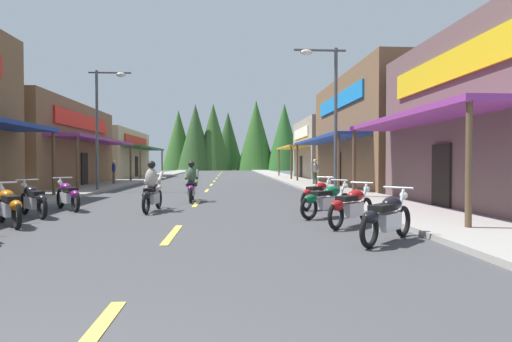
% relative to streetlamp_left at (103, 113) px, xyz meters
% --- Properties ---
extents(ground, '(10.31, 92.14, 0.10)m').
position_rel_streetlamp_left_xyz_m(ground, '(5.23, 10.72, -4.09)').
color(ground, '#424244').
extents(sidewalk_left, '(2.80, 92.14, 0.12)m').
position_rel_streetlamp_left_xyz_m(sidewalk_left, '(-1.32, 10.72, -3.98)').
color(sidewalk_left, gray).
rests_on(sidewalk_left, ground).
extents(sidewalk_right, '(2.80, 92.14, 0.12)m').
position_rel_streetlamp_left_xyz_m(sidewalk_right, '(11.79, 10.72, -3.98)').
color(sidewalk_right, '#9E9991').
rests_on(sidewalk_right, ground).
extents(centerline_dashes, '(0.16, 67.65, 0.01)m').
position_rel_streetlamp_left_xyz_m(centerline_dashes, '(5.23, 14.68, -4.04)').
color(centerline_dashes, '#E0C64C').
rests_on(centerline_dashes, ground).
extents(storefront_left_middle, '(9.55, 12.83, 5.18)m').
position_rel_streetlamp_left_xyz_m(storefront_left_middle, '(-6.56, 5.02, -1.45)').
color(storefront_left_middle, brown).
rests_on(storefront_left_middle, ground).
extents(storefront_left_far, '(9.31, 13.16, 4.59)m').
position_rel_streetlamp_left_xyz_m(storefront_left_far, '(-6.43, 19.79, -1.74)').
color(storefront_left_far, tan).
rests_on(storefront_left_far, ground).
extents(storefront_right_middle, '(9.20, 13.61, 6.74)m').
position_rel_streetlamp_left_xyz_m(storefront_right_middle, '(16.86, 3.47, -0.67)').
color(storefront_right_middle, brown).
rests_on(storefront_right_middle, ground).
extents(storefront_right_far, '(8.75, 9.99, 5.44)m').
position_rel_streetlamp_left_xyz_m(storefront_right_far, '(16.62, 16.78, -1.32)').
color(storefront_right_far, gray).
rests_on(storefront_right_far, ground).
extents(streetlamp_left, '(2.13, 0.30, 6.21)m').
position_rel_streetlamp_left_xyz_m(streetlamp_left, '(0.00, 0.00, 0.00)').
color(streetlamp_left, '#474C51').
rests_on(streetlamp_left, ground).
extents(streetlamp_right, '(2.13, 0.30, 6.19)m').
position_rel_streetlamp_left_xyz_m(streetlamp_right, '(10.46, -4.95, -0.01)').
color(streetlamp_right, '#474C51').
rests_on(streetlamp_right, ground).
extents(motorcycle_parked_right_0, '(1.59, 1.58, 1.04)m').
position_rel_streetlamp_left_xyz_m(motorcycle_parked_right_0, '(9.41, -14.04, -3.56)').
color(motorcycle_parked_right_0, black).
rests_on(motorcycle_parked_right_0, ground).
extents(motorcycle_parked_right_1, '(1.57, 1.60, 1.04)m').
position_rel_streetlamp_left_xyz_m(motorcycle_parked_right_1, '(9.33, -12.04, -3.56)').
color(motorcycle_parked_right_1, black).
rests_on(motorcycle_parked_right_1, ground).
extents(motorcycle_parked_right_2, '(1.78, 1.36, 1.04)m').
position_rel_streetlamp_left_xyz_m(motorcycle_parked_right_2, '(9.12, -10.47, -3.56)').
color(motorcycle_parked_right_2, black).
rests_on(motorcycle_parked_right_2, ground).
extents(motorcycle_parked_right_3, '(1.46, 1.69, 1.04)m').
position_rel_streetlamp_left_xyz_m(motorcycle_parked_right_3, '(9.31, -8.36, -3.56)').
color(motorcycle_parked_right_3, black).
rests_on(motorcycle_parked_right_3, ground).
extents(motorcycle_parked_left_2, '(1.43, 1.72, 1.04)m').
position_rel_streetlamp_left_xyz_m(motorcycle_parked_left_2, '(1.18, -11.48, -3.56)').
color(motorcycle_parked_left_2, black).
rests_on(motorcycle_parked_left_2, ground).
extents(motorcycle_parked_left_3, '(1.49, 1.68, 1.04)m').
position_rel_streetlamp_left_xyz_m(motorcycle_parked_left_3, '(1.00, -9.86, -3.56)').
color(motorcycle_parked_left_3, black).
rests_on(motorcycle_parked_left_3, ground).
extents(motorcycle_parked_left_4, '(1.38, 1.76, 1.04)m').
position_rel_streetlamp_left_xyz_m(motorcycle_parked_left_4, '(1.33, -8.27, -3.56)').
color(motorcycle_parked_left_4, black).
rests_on(motorcycle_parked_left_4, ground).
extents(rider_cruising_lead, '(0.60, 2.14, 1.57)m').
position_rel_streetlamp_left_xyz_m(rider_cruising_lead, '(4.05, -8.72, -3.39)').
color(rider_cruising_lead, black).
rests_on(rider_cruising_lead, ground).
extents(rider_cruising_trailing, '(0.60, 2.14, 1.57)m').
position_rel_streetlamp_left_xyz_m(rider_cruising_trailing, '(4.98, -5.63, -3.39)').
color(rider_cruising_trailing, black).
rests_on(rider_cruising_trailing, ground).
extents(pedestrian_by_shop, '(0.56, 0.33, 1.73)m').
position_rel_streetlamp_left_xyz_m(pedestrian_by_shop, '(11.94, 4.61, -3.04)').
color(pedestrian_by_shop, '#3F593F').
rests_on(pedestrian_by_shop, ground).
extents(pedestrian_browsing, '(0.40, 0.51, 1.66)m').
position_rel_streetlamp_left_xyz_m(pedestrian_browsing, '(-1.10, 5.88, -3.09)').
color(pedestrian_browsing, '#726659').
rests_on(pedestrian_browsing, ground).
extents(treeline_backdrop, '(26.29, 13.84, 13.10)m').
position_rel_streetlamp_left_xyz_m(treeline_backdrop, '(5.90, 56.76, 1.98)').
color(treeline_backdrop, '#295B23').
rests_on(treeline_backdrop, ground).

